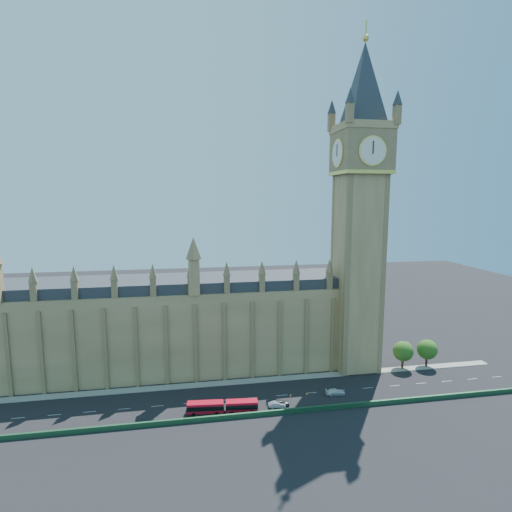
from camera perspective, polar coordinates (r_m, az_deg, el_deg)
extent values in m
plane|color=black|center=(109.44, -2.76, -19.75)|extent=(400.00, 400.00, 0.00)
cube|color=olive|center=(124.89, -15.75, -10.20)|extent=(120.00, 20.00, 25.00)
cube|color=#2D3035|center=(121.26, -16.00, -3.91)|extent=(120.00, 18.00, 3.00)
cube|color=olive|center=(122.67, 14.21, -2.51)|extent=(12.00, 12.00, 58.00)
cube|color=olive|center=(121.27, 14.81, 13.96)|extent=(14.00, 14.00, 12.00)
cylinder|color=silver|center=(114.83, 16.34, 14.24)|extent=(7.20, 0.30, 7.20)
cube|color=olive|center=(122.20, 14.94, 17.23)|extent=(14.50, 14.50, 2.00)
pyramid|color=#2D3035|center=(127.92, 15.37, 27.44)|extent=(20.59, 20.59, 22.00)
sphere|color=#F2C64C|center=(128.19, 15.38, 27.78)|extent=(1.80, 1.80, 1.80)
cube|color=#1E4C2D|center=(101.34, -2.08, -21.82)|extent=(160.00, 0.60, 1.20)
cube|color=gray|center=(117.82, -3.36, -17.57)|extent=(160.00, 3.00, 0.16)
cylinder|color=#382619|center=(133.08, 20.19, -14.05)|extent=(0.70, 0.70, 4.00)
sphere|color=#224B14|center=(131.82, 20.27, -12.64)|extent=(6.00, 6.00, 6.00)
sphere|color=#224B14|center=(132.24, 20.53, -12.31)|extent=(4.38, 4.38, 4.38)
cylinder|color=#382619|center=(137.08, 23.18, -13.55)|extent=(0.70, 0.70, 4.00)
sphere|color=#224B14|center=(135.86, 23.26, -12.18)|extent=(6.00, 6.00, 6.00)
sphere|color=#224B14|center=(136.32, 23.49, -11.85)|extent=(4.38, 4.38, 4.38)
cube|color=red|center=(103.28, -7.25, -20.73)|extent=(8.84, 3.19, 2.89)
cube|color=red|center=(103.23, -2.05, -20.68)|extent=(7.88, 3.10, 2.89)
cube|color=black|center=(103.11, -7.25, -20.56)|extent=(8.90, 3.24, 1.10)
cube|color=black|center=(103.06, -2.05, -20.51)|extent=(7.94, 3.15, 1.10)
cylinder|color=black|center=(103.23, -4.79, -20.79)|extent=(0.99, 2.37, 2.31)
cylinder|color=black|center=(102.88, -8.92, -21.50)|extent=(0.98, 0.38, 0.96)
cylinder|color=black|center=(104.96, -8.82, -20.85)|extent=(0.98, 0.38, 0.96)
cylinder|color=black|center=(102.61, -5.61, -21.52)|extent=(0.98, 0.38, 0.96)
cylinder|color=black|center=(104.70, -5.58, -20.87)|extent=(0.98, 0.38, 0.96)
cylinder|color=black|center=(102.59, -3.49, -21.50)|extent=(0.98, 0.38, 0.96)
cylinder|color=black|center=(104.69, -3.52, -20.85)|extent=(0.98, 0.38, 0.96)
cylinder|color=black|center=(102.77, -0.54, -21.43)|extent=(0.98, 0.38, 0.96)
cylinder|color=black|center=(104.87, -0.64, -20.78)|extent=(0.98, 0.38, 0.96)
imported|color=#3E4146|center=(106.16, 3.46, -20.21)|extent=(4.80, 2.09, 1.61)
imported|color=#AFB1B7|center=(105.62, 3.02, -20.43)|extent=(4.37, 1.86, 1.40)
imported|color=silver|center=(113.09, 11.27, -18.51)|extent=(5.18, 2.12, 1.50)
cube|color=black|center=(110.83, 4.96, -19.38)|extent=(0.50, 0.50, 0.04)
cone|color=orange|center=(110.68, 4.96, -19.24)|extent=(0.55, 0.55, 0.67)
cylinder|color=white|center=(110.64, 4.96, -19.19)|extent=(0.33, 0.33, 0.12)
cube|color=black|center=(112.07, 7.25, -19.09)|extent=(0.48, 0.48, 0.04)
cone|color=orange|center=(111.93, 7.25, -18.95)|extent=(0.52, 0.52, 0.66)
cylinder|color=white|center=(111.88, 7.25, -18.91)|extent=(0.32, 0.32, 0.11)
cube|color=black|center=(113.93, 12.44, -18.74)|extent=(0.51, 0.51, 0.04)
cone|color=#FF610D|center=(113.79, 12.45, -18.60)|extent=(0.57, 0.57, 0.69)
cylinder|color=white|center=(113.74, 12.45, -18.55)|extent=(0.34, 0.34, 0.12)
cube|color=black|center=(112.71, 11.14, -19.02)|extent=(0.41, 0.41, 0.04)
cone|color=#F15C0C|center=(112.56, 11.15, -18.87)|extent=(0.45, 0.45, 0.68)
cylinder|color=white|center=(112.52, 11.15, -18.83)|extent=(0.33, 0.33, 0.12)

